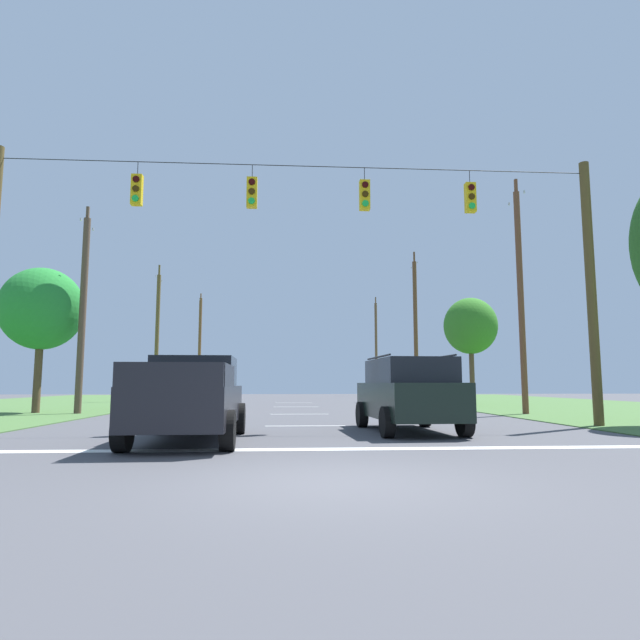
# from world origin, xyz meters

# --- Properties ---
(ground_plane) EXTENTS (120.00, 120.00, 0.00)m
(ground_plane) POSITION_xyz_m (0.00, 0.00, 0.00)
(ground_plane) COLOR #47474C
(stop_bar_stripe) EXTENTS (15.48, 0.45, 0.01)m
(stop_bar_stripe) POSITION_xyz_m (0.00, 3.60, 0.00)
(stop_bar_stripe) COLOR white
(stop_bar_stripe) RESTS_ON ground
(lane_dash_0) EXTENTS (2.50, 0.15, 0.01)m
(lane_dash_0) POSITION_xyz_m (0.00, 9.60, 0.00)
(lane_dash_0) COLOR white
(lane_dash_0) RESTS_ON ground
(lane_dash_1) EXTENTS (2.50, 0.15, 0.01)m
(lane_dash_1) POSITION_xyz_m (0.00, 16.05, 0.00)
(lane_dash_1) COLOR white
(lane_dash_1) RESTS_ON ground
(lane_dash_2) EXTENTS (2.50, 0.15, 0.01)m
(lane_dash_2) POSITION_xyz_m (0.00, 23.35, 0.00)
(lane_dash_2) COLOR white
(lane_dash_2) RESTS_ON ground
(lane_dash_3) EXTENTS (2.50, 0.15, 0.01)m
(lane_dash_3) POSITION_xyz_m (0.00, 29.78, 0.00)
(lane_dash_3) COLOR white
(lane_dash_3) RESTS_ON ground
(overhead_signal_span) EXTENTS (18.57, 0.31, 8.41)m
(overhead_signal_span) POSITION_xyz_m (-0.15, 8.73, 4.73)
(overhead_signal_span) COLOR brown
(overhead_signal_span) RESTS_ON ground
(pickup_truck) EXTENTS (2.37, 5.44, 1.95)m
(pickup_truck) POSITION_xyz_m (-2.81, 5.31, 0.97)
(pickup_truck) COLOR black
(pickup_truck) RESTS_ON ground
(suv_black) EXTENTS (2.39, 4.88, 2.05)m
(suv_black) POSITION_xyz_m (2.73, 7.37, 1.06)
(suv_black) COLOR black
(suv_black) RESTS_ON ground
(distant_car_crossing_white) EXTENTS (2.14, 4.36, 1.52)m
(distant_car_crossing_white) POSITION_xyz_m (-4.75, 17.27, 0.79)
(distant_car_crossing_white) COLOR silver
(distant_car_crossing_white) RESTS_ON ground
(distant_car_oncoming) EXTENTS (2.27, 4.42, 1.52)m
(distant_car_oncoming) POSITION_xyz_m (-6.80, 21.78, 0.79)
(distant_car_oncoming) COLOR maroon
(distant_car_oncoming) RESTS_ON ground
(utility_pole_mid_right) EXTENTS (0.26, 1.66, 10.38)m
(utility_pole_mid_right) POSITION_xyz_m (9.58, 15.15, 5.09)
(utility_pole_mid_right) COLOR brown
(utility_pole_mid_right) RESTS_ON ground
(utility_pole_far_right) EXTENTS (0.32, 1.98, 11.61)m
(utility_pole_far_right) POSITION_xyz_m (9.46, 33.55, 5.57)
(utility_pole_far_right) COLOR brown
(utility_pole_far_right) RESTS_ON ground
(utility_pole_near_left) EXTENTS (0.28, 1.79, 10.88)m
(utility_pole_near_left) POSITION_xyz_m (9.44, 51.48, 5.28)
(utility_pole_near_left) COLOR brown
(utility_pole_near_left) RESTS_ON ground
(utility_pole_far_left) EXTENTS (0.30, 1.58, 9.20)m
(utility_pole_far_left) POSITION_xyz_m (-9.53, 16.68, 4.47)
(utility_pole_far_left) COLOR brown
(utility_pole_far_left) RESTS_ON ground
(utility_pole_distant_right) EXTENTS (0.29, 1.93, 10.10)m
(utility_pole_distant_right) POSITION_xyz_m (-10.03, 32.78, 4.86)
(utility_pole_distant_right) COLOR brown
(utility_pole_distant_right) RESTS_ON ground
(utility_pole_distant_left) EXTENTS (0.33, 1.56, 11.16)m
(utility_pole_distant_left) POSITION_xyz_m (-9.91, 51.98, 5.44)
(utility_pole_distant_left) COLOR brown
(utility_pole_distant_left) RESTS_ON ground
(tree_roadside_far_right) EXTENTS (3.60, 3.60, 6.50)m
(tree_roadside_far_right) POSITION_xyz_m (-11.58, 17.37, 4.63)
(tree_roadside_far_right) COLOR brown
(tree_roadside_far_right) RESTS_ON ground
(tree_roadside_left) EXTENTS (3.27, 3.27, 6.60)m
(tree_roadside_left) POSITION_xyz_m (10.83, 25.11, 4.83)
(tree_roadside_left) COLOR brown
(tree_roadside_left) RESTS_ON ground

